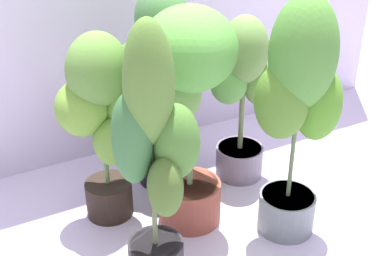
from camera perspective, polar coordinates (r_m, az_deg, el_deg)
ground_plane at (r=2.19m, az=2.65°, el=-11.54°), size 8.00×8.00×0.00m
potted_plant_front_left at (r=1.67m, az=-4.08°, el=-3.67°), size 0.32×0.25×0.99m
potted_plant_back_left at (r=2.06m, az=-10.01°, el=1.69°), size 0.37×0.32×0.82m
potted_plant_back_right at (r=2.35m, az=5.61°, el=4.27°), size 0.34×0.31×0.80m
potted_plant_back_center at (r=2.28m, az=-3.13°, el=5.50°), size 0.44×0.32×0.94m
potted_plant_front_right at (r=1.95m, az=11.66°, el=2.94°), size 0.40×0.35×0.99m
potted_plant_center at (r=1.96m, az=-0.72°, el=3.99°), size 0.49×0.48×0.93m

